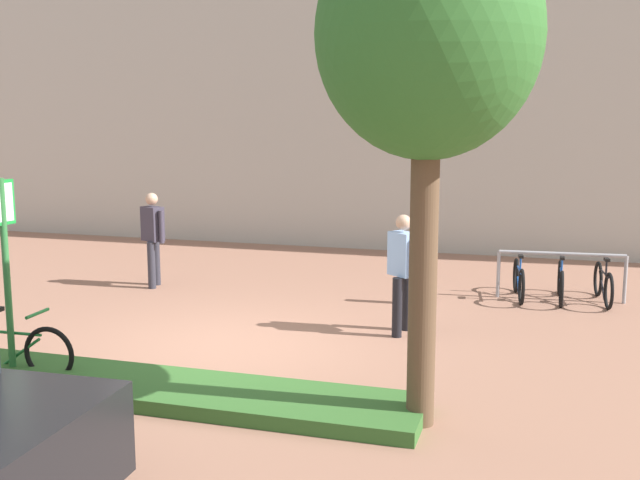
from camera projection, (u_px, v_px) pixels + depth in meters
The scene contains 10 objects.
ground_plane at pixel (230, 346), 10.34m from camera, with size 60.00×60.00×0.00m, color #936651.
building_facade at pixel (373, 32), 17.59m from camera, with size 28.00×1.20×10.00m, color #B2ADA3.
planter_strip at pixel (116, 384), 8.63m from camera, with size 7.00×1.10×0.16m, color #336028.
tree_sidewalk at pixel (428, 40), 7.13m from camera, with size 2.14×2.14×5.02m.
parking_sign_post at pixel (5, 250), 8.79m from camera, with size 0.08×0.36×2.39m.
bike_at_sign at pixel (11, 349), 9.05m from camera, with size 1.68×0.42×0.86m.
bike_rack_cluster at pixel (561, 280), 12.83m from camera, with size 2.10×1.63×0.83m.
bollard_steel at pixel (416, 277), 12.58m from camera, with size 0.16×0.16×0.90m, color #ADADB2.
person_suited_dark at pixel (153, 233), 13.77m from camera, with size 0.56×0.43×1.72m.
person_shirt_blue at pixel (403, 266), 10.78m from camera, with size 0.50×0.52×1.72m.
Camera 1 is at (4.03, -9.20, 3.09)m, focal length 42.79 mm.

